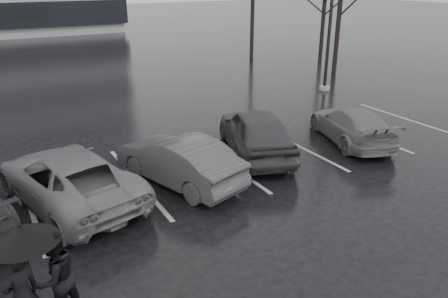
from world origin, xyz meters
TOP-DOWN VIEW (x-y plane):
  - ground at (0.00, 0.00)m, footprint 160.00×160.00m
  - car_main at (1.80, 2.58)m, footprint 3.10×4.71m
  - car_west_a at (-1.19, 1.85)m, footprint 2.53×4.24m
  - car_west_b at (-4.04, 2.18)m, footprint 3.30×5.21m
  - car_east at (5.24, 1.88)m, footprint 2.86×4.39m
  - pedestrian_left at (-5.56, -2.05)m, footprint 0.68×0.59m
  - pedestrian_right at (-5.04, -1.88)m, footprint 0.99×0.91m
  - umbrella at (-5.39, -1.80)m, footprint 1.10×1.10m
  - lamp_post at (9.37, 7.81)m, footprint 0.49×0.49m
  - stall_stripes at (-0.80, 2.50)m, footprint 19.72×5.00m
  - tree_east at (12.00, 10.00)m, footprint 0.26×0.26m
  - tree_ne at (14.50, 14.00)m, footprint 0.26×0.26m

SIDE VIEW (x-z plane):
  - ground at x=0.00m, z-range 0.00..0.00m
  - stall_stripes at x=-0.80m, z-range 0.00..0.00m
  - car_east at x=5.24m, z-range 0.00..1.18m
  - car_west_a at x=-1.19m, z-range 0.00..1.32m
  - car_west_b at x=-4.04m, z-range 0.00..1.34m
  - car_main at x=1.80m, z-range 0.00..1.49m
  - pedestrian_left at x=-5.56m, z-range 0.00..1.58m
  - pedestrian_right at x=-5.04m, z-range 0.00..1.63m
  - umbrella at x=-5.39m, z-range 0.76..2.63m
  - tree_ne at x=14.50m, z-range 0.00..7.00m
  - tree_east at x=12.00m, z-range 0.00..8.00m
  - lamp_post at x=9.37m, z-range -0.38..8.53m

